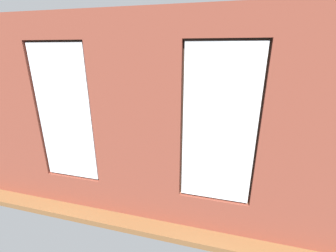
% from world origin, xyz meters
% --- Properties ---
extents(ground_plane, '(7.01, 5.45, 0.10)m').
position_xyz_m(ground_plane, '(0.00, 0.00, -0.05)').
color(ground_plane, brown).
extents(brick_wall_with_windows, '(6.41, 0.30, 3.20)m').
position_xyz_m(brick_wall_with_windows, '(0.00, 2.34, 1.57)').
color(brick_wall_with_windows, brown).
rests_on(brick_wall_with_windows, ground_plane).
extents(white_wall_right, '(0.10, 4.45, 3.20)m').
position_xyz_m(white_wall_right, '(3.16, 0.20, 1.60)').
color(white_wall_right, white).
rests_on(white_wall_right, ground_plane).
extents(couch_by_window, '(1.79, 0.87, 0.80)m').
position_xyz_m(couch_by_window, '(0.78, 1.69, 0.33)').
color(couch_by_window, black).
rests_on(couch_by_window, ground_plane).
extents(couch_left, '(0.92, 2.07, 0.80)m').
position_xyz_m(couch_left, '(-2.51, 0.11, 0.33)').
color(couch_left, black).
rests_on(couch_left, ground_plane).
extents(coffee_table, '(1.49, 0.86, 0.43)m').
position_xyz_m(coffee_table, '(0.07, -0.44, 0.38)').
color(coffee_table, '#A87547').
rests_on(coffee_table, ground_plane).
extents(cup_ceramic, '(0.08, 0.08, 0.10)m').
position_xyz_m(cup_ceramic, '(-0.34, -0.59, 0.48)').
color(cup_ceramic, '#B23D38').
rests_on(cup_ceramic, coffee_table).
extents(table_plant_small, '(0.18, 0.18, 0.27)m').
position_xyz_m(table_plant_small, '(0.52, -0.31, 0.58)').
color(table_plant_small, '#9E5638').
rests_on(table_plant_small, coffee_table).
extents(remote_silver, '(0.05, 0.17, 0.02)m').
position_xyz_m(remote_silver, '(0.07, -0.44, 0.44)').
color(remote_silver, '#B2B2B7').
rests_on(remote_silver, coffee_table).
extents(remote_black, '(0.17, 0.13, 0.02)m').
position_xyz_m(remote_black, '(0.26, -0.54, 0.44)').
color(remote_black, black).
rests_on(remote_black, coffee_table).
extents(remote_gray, '(0.16, 0.15, 0.02)m').
position_xyz_m(remote_gray, '(-0.04, -0.31, 0.44)').
color(remote_gray, '#59595B').
rests_on(remote_gray, coffee_table).
extents(media_console, '(1.11, 0.42, 0.47)m').
position_xyz_m(media_console, '(2.86, -0.58, 0.24)').
color(media_console, black).
rests_on(media_console, ground_plane).
extents(tv_flatscreen, '(0.97, 0.20, 0.68)m').
position_xyz_m(tv_flatscreen, '(2.86, -0.59, 0.82)').
color(tv_flatscreen, black).
rests_on(tv_flatscreen, media_console).
extents(papasan_chair, '(1.19, 1.19, 0.73)m').
position_xyz_m(papasan_chair, '(0.22, -1.47, 0.46)').
color(papasan_chair, olive).
rests_on(papasan_chair, ground_plane).
extents(potted_plant_between_couches, '(0.51, 0.51, 0.94)m').
position_xyz_m(potted_plant_between_couches, '(-0.56, 1.64, 0.59)').
color(potted_plant_between_couches, '#47423D').
rests_on(potted_plant_between_couches, ground_plane).
extents(potted_plant_foreground_right, '(0.96, 0.94, 1.13)m').
position_xyz_m(potted_plant_foreground_right, '(2.56, -1.68, 0.58)').
color(potted_plant_foreground_right, '#9E5638').
rests_on(potted_plant_foreground_right, ground_plane).
extents(potted_plant_by_left_couch, '(0.23, 0.23, 0.49)m').
position_xyz_m(potted_plant_by_left_couch, '(-2.11, -1.37, 0.31)').
color(potted_plant_by_left_couch, '#47423D').
rests_on(potted_plant_by_left_couch, ground_plane).
extents(potted_plant_corner_far_left, '(0.54, 0.54, 0.82)m').
position_xyz_m(potted_plant_corner_far_left, '(-2.66, 1.79, 0.54)').
color(potted_plant_corner_far_left, beige).
rests_on(potted_plant_corner_far_left, ground_plane).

